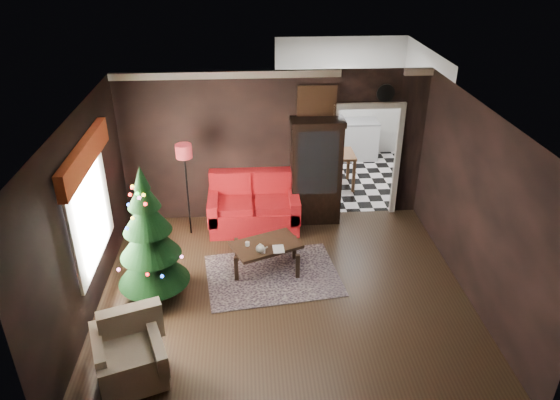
{
  "coord_description": "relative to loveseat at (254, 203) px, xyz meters",
  "views": [
    {
      "loc": [
        -0.49,
        -6.3,
        4.92
      ],
      "look_at": [
        0.0,
        0.9,
        1.15
      ],
      "focal_mm": 33.37,
      "sensor_mm": 36.0,
      "label": 1
    }
  ],
  "objects": [
    {
      "name": "coffee_table",
      "position": [
        0.16,
        -1.36,
        -0.25
      ],
      "size": [
        1.2,
        0.98,
        0.47
      ],
      "primitive_type": null,
      "rotation": [
        0.0,
        0.0,
        0.39
      ],
      "color": "black",
      "rests_on": "rug"
    },
    {
      "name": "armchair",
      "position": [
        -1.57,
        -3.59,
        -0.04
      ],
      "size": [
        1.03,
        1.03,
        0.83
      ],
      "primitive_type": null,
      "rotation": [
        0.0,
        0.0,
        0.34
      ],
      "color": "beige",
      "rests_on": "ground"
    },
    {
      "name": "wall_back",
      "position": [
        0.4,
        0.45,
        0.9
      ],
      "size": [
        5.5,
        0.0,
        5.5
      ],
      "primitive_type": "plane",
      "rotation": [
        1.57,
        0.0,
        0.0
      ],
      "color": "black",
      "rests_on": "ground"
    },
    {
      "name": "wall_clock",
      "position": [
        2.35,
        0.4,
        1.88
      ],
      "size": [
        0.32,
        0.32,
        0.06
      ],
      "primitive_type": "cylinder",
      "color": "white",
      "rests_on": "wall_back"
    },
    {
      "name": "kitchen_floor",
      "position": [
        2.1,
        1.95,
        -0.5
      ],
      "size": [
        3.0,
        3.0,
        0.0
      ],
      "primitive_type": "plane",
      "color": "white",
      "rests_on": "ground"
    },
    {
      "name": "book",
      "position": [
        0.26,
        -1.55,
        0.1
      ],
      "size": [
        0.18,
        0.02,
        0.24
      ],
      "primitive_type": "imported",
      "rotation": [
        0.0,
        0.0,
        0.04
      ],
      "color": "tan",
      "rests_on": "coffee_table"
    },
    {
      "name": "kitchen_table",
      "position": [
        1.8,
        1.65,
        -0.12
      ],
      "size": [
        0.7,
        0.7,
        0.75
      ],
      "primitive_type": null,
      "color": "brown",
      "rests_on": "ground"
    },
    {
      "name": "teapot",
      "position": [
        0.06,
        -1.61,
        0.06
      ],
      "size": [
        0.19,
        0.19,
        0.15
      ],
      "primitive_type": null,
      "rotation": [
        0.0,
        0.0,
        0.21
      ],
      "color": "beige",
      "rests_on": "coffee_table"
    },
    {
      "name": "christmas_tree",
      "position": [
        -1.53,
        -1.91,
        0.55
      ],
      "size": [
        1.34,
        1.34,
        2.0
      ],
      "primitive_type": null,
      "rotation": [
        0.0,
        0.0,
        0.34
      ],
      "color": "black",
      "rests_on": "ground"
    },
    {
      "name": "wall_front",
      "position": [
        0.4,
        -4.55,
        0.9
      ],
      "size": [
        5.5,
        0.0,
        5.5
      ],
      "primitive_type": "plane",
      "rotation": [
        -1.57,
        0.0,
        0.0
      ],
      "color": "black",
      "rests_on": "ground"
    },
    {
      "name": "doorway",
      "position": [
        2.1,
        0.45,
        0.55
      ],
      "size": [
        1.1,
        0.1,
        2.1
      ],
      "primitive_type": null,
      "color": "silver",
      "rests_on": "ground"
    },
    {
      "name": "rug",
      "position": [
        0.26,
        -1.55,
        -0.49
      ],
      "size": [
        2.24,
        1.75,
        0.01
      ],
      "primitive_type": "cube",
      "rotation": [
        0.0,
        0.0,
        0.12
      ],
      "color": "#2F272C",
      "rests_on": "ground"
    },
    {
      "name": "painting",
      "position": [
        1.15,
        0.41,
        1.75
      ],
      "size": [
        0.62,
        0.05,
        0.52
      ],
      "primitive_type": "cube",
      "color": "#A06C4B",
      "rests_on": "wall_back"
    },
    {
      "name": "ceiling",
      "position": [
        0.4,
        -2.05,
        2.3
      ],
      "size": [
        5.5,
        5.5,
        0.0
      ],
      "primitive_type": "plane",
      "rotation": [
        3.14,
        0.0,
        0.0
      ],
      "color": "white",
      "rests_on": "ground"
    },
    {
      "name": "floor_lamp",
      "position": [
        -1.15,
        -0.13,
        0.33
      ],
      "size": [
        0.32,
        0.32,
        1.78
      ],
      "primitive_type": null,
      "rotation": [
        0.0,
        0.0,
        -0.08
      ],
      "color": "black",
      "rests_on": "ground"
    },
    {
      "name": "kitchen_counter",
      "position": [
        2.1,
        3.15,
        -0.05
      ],
      "size": [
        1.8,
        0.6,
        0.9
      ],
      "primitive_type": "cube",
      "color": "white",
      "rests_on": "ground"
    },
    {
      "name": "loveseat",
      "position": [
        0.0,
        0.0,
        0.0
      ],
      "size": [
        1.7,
        0.9,
        1.0
      ],
      "primitive_type": null,
      "color": "maroon",
      "rests_on": "ground"
    },
    {
      "name": "wall_right",
      "position": [
        3.15,
        -2.05,
        0.9
      ],
      "size": [
        0.0,
        5.5,
        5.5
      ],
      "primitive_type": "plane",
      "rotation": [
        1.57,
        0.0,
        -1.57
      ],
      "color": "black",
      "rests_on": "ground"
    },
    {
      "name": "wall_left",
      "position": [
        -2.35,
        -2.05,
        0.9
      ],
      "size": [
        0.0,
        5.5,
        5.5
      ],
      "primitive_type": "plane",
      "rotation": [
        1.57,
        0.0,
        1.57
      ],
      "color": "black",
      "rests_on": "ground"
    },
    {
      "name": "left_window",
      "position": [
        -2.31,
        -1.85,
        0.95
      ],
      "size": [
        0.05,
        1.6,
        1.4
      ],
      "primitive_type": "cube",
      "color": "white",
      "rests_on": "wall_left"
    },
    {
      "name": "floor",
      "position": [
        0.4,
        -2.05,
        -0.5
      ],
      "size": [
        5.5,
        5.5,
        0.0
      ],
      "primitive_type": "plane",
      "color": "black",
      "rests_on": "ground"
    },
    {
      "name": "kitchen_window",
      "position": [
        2.1,
        3.4,
        1.2
      ],
      "size": [
        0.7,
        0.06,
        0.7
      ],
      "primitive_type": "cube",
      "color": "white",
      "rests_on": "ground"
    },
    {
      "name": "valance",
      "position": [
        -2.23,
        -1.85,
        1.77
      ],
      "size": [
        0.12,
        2.1,
        0.35
      ],
      "primitive_type": "cube",
      "color": "maroon",
      "rests_on": "wall_left"
    },
    {
      "name": "cup_a",
      "position": [
        -0.13,
        -1.39,
        0.01
      ],
      "size": [
        0.09,
        0.09,
        0.06
      ],
      "primitive_type": "cylinder",
      "rotation": [
        0.0,
        0.0,
        -0.34
      ],
      "color": "white",
      "rests_on": "coffee_table"
    },
    {
      "name": "cup_b",
      "position": [
        0.1,
        -1.61,
        0.01
      ],
      "size": [
        0.09,
        0.09,
        0.06
      ],
      "primitive_type": "cylinder",
      "rotation": [
        0.0,
        0.0,
        -0.23
      ],
      "color": "white",
      "rests_on": "coffee_table"
    },
    {
      "name": "curio_cabinet",
      "position": [
        1.15,
        0.22,
        0.45
      ],
      "size": [
        0.9,
        0.45,
        1.9
      ],
      "primitive_type": null,
      "color": "black",
      "rests_on": "ground"
    }
  ]
}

